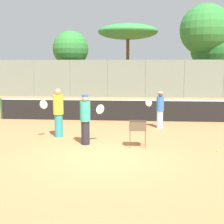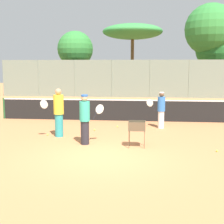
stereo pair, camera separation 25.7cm
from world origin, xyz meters
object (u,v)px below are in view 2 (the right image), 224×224
Objects in this scene: player_yellow_shirt at (59,112)px; player_red_cap at (161,109)px; tennis_net at (119,110)px; ball_cart at (137,128)px; player_white_outfit at (85,119)px; parked_car at (101,88)px.

player_red_cap is at bearing 174.44° from player_yellow_shirt.
ball_cart is at bearing -78.66° from tennis_net.
player_red_cap reaches higher than tennis_net.
ball_cart is (1.02, -5.07, 0.10)m from tennis_net.
tennis_net is at bearing -54.20° from player_red_cap.
player_yellow_shirt is at bearing 157.21° from ball_cart.
tennis_net is 6.49× the size of player_yellow_shirt.
player_white_outfit is (-0.78, -4.85, 0.34)m from tennis_net.
ball_cart is (3.03, -1.27, -0.30)m from player_yellow_shirt.
ball_cart is (-0.94, -3.37, -0.17)m from player_red_cap.
parked_car is (-0.86, 17.85, -0.29)m from player_yellow_shirt.
player_yellow_shirt is at bearing 14.54° from player_red_cap.
player_white_outfit reaches higher than parked_car.
parked_car is at bearing 72.01° from player_white_outfit.
player_red_cap is 16.48m from parked_car.
player_white_outfit reaches higher than tennis_net.
player_yellow_shirt reaches higher than player_white_outfit.
ball_cart is 19.52m from parked_car.
player_white_outfit is at bearing 173.16° from ball_cart.
player_yellow_shirt reaches higher than tennis_net.
player_yellow_shirt is at bearing -117.95° from tennis_net.
player_yellow_shirt is (-1.23, 1.06, 0.06)m from player_white_outfit.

